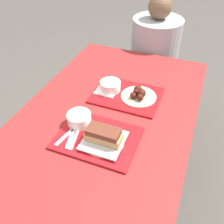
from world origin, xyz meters
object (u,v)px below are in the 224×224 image
tray_far (126,95)px  brisket_sandwich_plate (104,137)px  tray_near (97,138)px  bowl_coleslaw_far (110,86)px  bowl_coleslaw_near (79,118)px  wings_plate_far (139,94)px  person_seated_across (155,47)px

tray_far → brisket_sandwich_plate: 0.40m
tray_near → brisket_sandwich_plate: (0.04, -0.02, 0.04)m
bowl_coleslaw_far → bowl_coleslaw_near: bearing=-96.8°
bowl_coleslaw_far → wings_plate_far: (0.18, -0.01, -0.01)m
tray_near → tray_far: 0.38m
bowl_coleslaw_near → person_seated_across: size_ratio=0.18×
bowl_coleslaw_far → tray_near: bearing=-77.4°
brisket_sandwich_plate → person_seated_across: size_ratio=0.28×
wings_plate_far → bowl_coleslaw_far: bearing=178.3°
tray_near → tray_far: (0.02, 0.38, 0.00)m
tray_far → brisket_sandwich_plate: (0.02, -0.40, 0.04)m
tray_far → bowl_coleslaw_near: size_ratio=3.18×
person_seated_across → tray_near: bearing=-90.2°
brisket_sandwich_plate → bowl_coleslaw_far: 0.43m
bowl_coleslaw_near → tray_far: bearing=65.8°
tray_near → wings_plate_far: bearing=76.5°
brisket_sandwich_plate → tray_far: bearing=93.3°
tray_far → tray_near: bearing=-92.8°
bowl_coleslaw_near → wings_plate_far: size_ratio=0.60×
bowl_coleslaw_near → wings_plate_far: same height
tray_near → person_seated_across: person_seated_across is taller
brisket_sandwich_plate → bowl_coleslaw_far: (-0.13, 0.41, -0.00)m
bowl_coleslaw_near → tray_near: bearing=-25.3°
tray_near → tray_far: same height
bowl_coleslaw_near → bowl_coleslaw_far: (0.04, 0.33, 0.00)m
brisket_sandwich_plate → person_seated_across: 1.20m
bowl_coleslaw_far → person_seated_across: 0.80m
bowl_coleslaw_far → wings_plate_far: same height
wings_plate_far → tray_near: bearing=-103.5°
tray_far → person_seated_across: bearing=91.1°
tray_near → brisket_sandwich_plate: size_ratio=2.02×
bowl_coleslaw_far → tray_far: bearing=-3.9°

